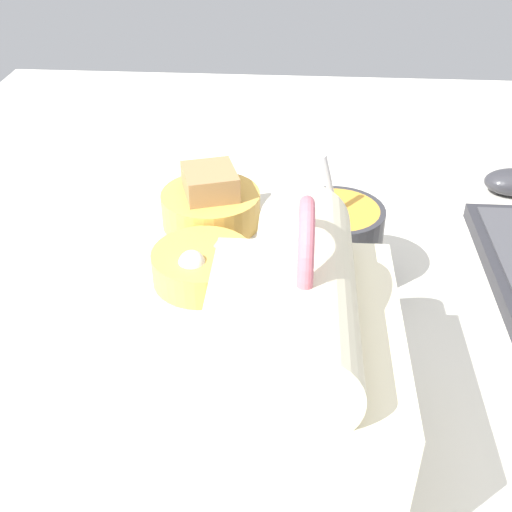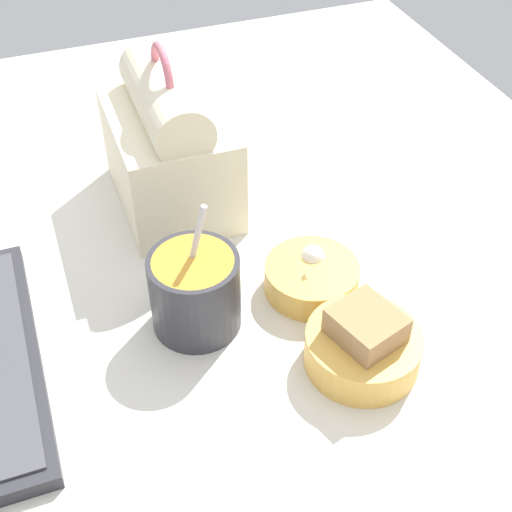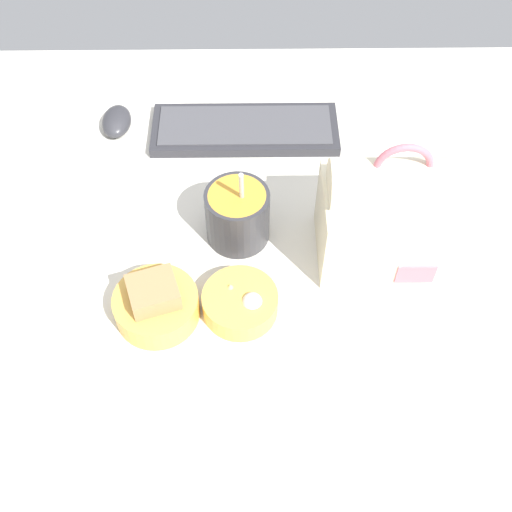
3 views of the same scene
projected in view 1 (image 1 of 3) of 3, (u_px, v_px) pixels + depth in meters
desk_surface at (268, 299)px, 69.13cm from camera, size 140.00×110.00×2.00cm
lunch_bag at (299, 369)px, 46.92cm from camera, size 20.13×14.26×22.45cm
soup_cup at (334, 245)px, 67.18cm from camera, size 9.87×9.87×15.49cm
bento_bowl_sandwich at (211, 204)px, 78.74cm from camera, size 12.15×12.15×7.29cm
bento_bowl_snacks at (203, 265)px, 69.34cm from camera, size 10.94×10.94×4.74cm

